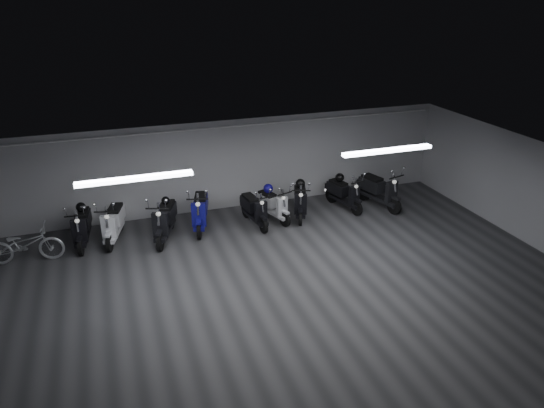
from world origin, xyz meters
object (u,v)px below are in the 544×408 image
object	(u,v)px
scooter_4	(200,205)
helmet_3	(268,189)
scooter_9	(380,185)
bicycle	(24,241)
scooter_2	(113,217)
helmet_1	(340,177)
scooter_0	(81,221)
helmet_2	(300,184)
helmet_4	(166,200)
scooter_8	(344,189)
scooter_6	(273,200)
scooter_5	(254,204)
helmet_0	(81,207)
scooter_3	(164,214)
scooter_7	(300,196)

from	to	relation	value
scooter_4	helmet_3	world-z (taller)	scooter_4
scooter_9	bicycle	distance (m)	10.15
scooter_2	helmet_1	distance (m)	6.84
scooter_0	scooter_9	size ratio (longest dim) A/B	0.92
bicycle	helmet_2	size ratio (longest dim) A/B	6.27
helmet_2	helmet_4	size ratio (longest dim) A/B	1.27
scooter_9	helmet_4	xyz separation A→B (m)	(-6.56, 0.21, 0.29)
scooter_8	scooter_2	bearing A→B (deg)	164.70
scooter_2	scooter_8	bearing A→B (deg)	14.81
helmet_3	scooter_6	bearing A→B (deg)	-71.63
scooter_2	helmet_4	size ratio (longest dim) A/B	8.21
scooter_9	bicycle	size ratio (longest dim) A/B	1.10
scooter_2	helmet_2	world-z (taller)	scooter_2
scooter_9	helmet_4	bearing A→B (deg)	162.62
bicycle	helmet_4	bearing A→B (deg)	-78.64
helmet_4	scooter_5	bearing A→B (deg)	-4.57
scooter_2	helmet_0	distance (m)	0.87
scooter_3	scooter_9	xyz separation A→B (m)	(6.66, 0.04, 0.00)
scooter_8	scooter_5	bearing A→B (deg)	169.55
scooter_4	bicycle	distance (m)	4.56
scooter_2	scooter_5	distance (m)	3.92
scooter_0	helmet_2	world-z (taller)	scooter_0
scooter_0	scooter_7	world-z (taller)	scooter_0
scooter_4	scooter_7	world-z (taller)	scooter_4
scooter_2	scooter_6	size ratio (longest dim) A/B	1.11
scooter_4	helmet_1	xyz separation A→B (m)	(4.45, 0.18, 0.23)
scooter_3	helmet_0	bearing A→B (deg)	-176.87
scooter_7	scooter_0	bearing A→B (deg)	-161.48
scooter_4	helmet_1	bearing A→B (deg)	17.96
scooter_0	scooter_5	size ratio (longest dim) A/B	1.06
scooter_0	helmet_2	xyz separation A→B (m)	(6.27, 0.00, 0.29)
scooter_8	bicycle	distance (m)	9.06
scooter_2	helmet_4	world-z (taller)	scooter_2
scooter_4	scooter_9	size ratio (longest dim) A/B	0.98
scooter_3	helmet_0	xyz separation A→B (m)	(-2.10, 0.65, 0.24)
scooter_4	bicycle	bearing A→B (deg)	-158.78
scooter_2	helmet_4	bearing A→B (deg)	11.36
scooter_7	helmet_1	xyz separation A→B (m)	(1.45, 0.35, 0.29)
scooter_0	helmet_0	size ratio (longest dim) A/B	6.98
scooter_3	scooter_4	distance (m)	1.10
scooter_5	scooter_8	size ratio (longest dim) A/B	0.98
scooter_4	helmet_0	world-z (taller)	scooter_4
scooter_5	scooter_7	bearing A→B (deg)	-4.13
scooter_6	helmet_1	size ratio (longest dim) A/B	6.12
scooter_3	scooter_6	size ratio (longest dim) A/B	1.17
helmet_0	helmet_1	bearing A→B (deg)	-1.03
scooter_8	helmet_1	xyz separation A→B (m)	(-0.06, 0.24, 0.30)
scooter_2	scooter_9	xyz separation A→B (m)	(7.99, -0.32, 0.04)
scooter_6	scooter_7	bearing A→B (deg)	-21.46
scooter_7	helmet_2	distance (m)	0.39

